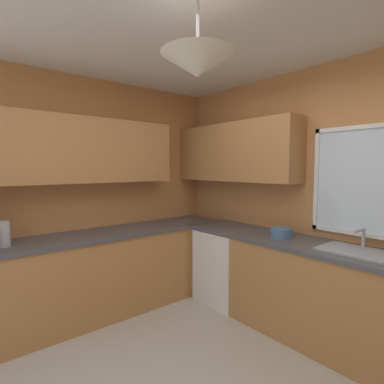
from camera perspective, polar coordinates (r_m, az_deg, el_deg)
The scene contains 7 objects.
room_shell at distance 2.45m, azimuth 3.33°, elevation 8.47°, with size 4.24×3.63×2.70m.
counter_run_left at distance 3.56m, azimuth -18.34°, elevation -14.66°, with size 0.65×3.24×0.91m.
counter_run_back at distance 3.12m, azimuth 25.52°, elevation -17.69°, with size 3.33×0.65×0.91m.
dishwasher at distance 3.79m, azimuth 6.68°, elevation -13.60°, with size 0.60×0.60×0.86m, color white.
kettle at distance 3.20m, azimuth -32.02°, elevation -6.74°, with size 0.12×0.12×0.23m, color #B7B7BC.
sink_assembly at distance 2.93m, azimuth 28.41°, elevation -9.69°, with size 0.55×0.40×0.19m.
bowl at distance 3.24m, azimuth 16.44°, elevation -7.35°, with size 0.22×0.22×0.09m, color #4C7099.
Camera 1 is at (1.39, -1.20, 1.62)m, focal length 28.32 mm.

